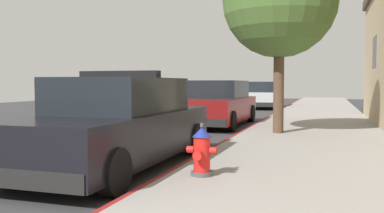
# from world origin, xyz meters

# --- Properties ---
(ground_plane) EXTENTS (34.26, 60.00, 0.20)m
(ground_plane) POSITION_xyz_m (-4.15, 10.00, -0.10)
(ground_plane) COLOR #353538
(sidewalk_pavement) EXTENTS (3.69, 60.00, 0.14)m
(sidewalk_pavement) POSITION_xyz_m (1.85, 10.00, 0.07)
(sidewalk_pavement) COLOR gray
(sidewalk_pavement) RESTS_ON ground
(curb_painted_edge) EXTENTS (0.08, 60.00, 0.14)m
(curb_painted_edge) POSITION_xyz_m (-0.04, 10.00, 0.07)
(curb_painted_edge) COLOR maroon
(curb_painted_edge) RESTS_ON ground
(police_cruiser) EXTENTS (1.94, 4.84, 1.68)m
(police_cruiser) POSITION_xyz_m (-1.24, 5.22, 0.74)
(police_cruiser) COLOR black
(police_cruiser) RESTS_ON ground
(parked_car_silver_ahead) EXTENTS (1.94, 4.84, 1.56)m
(parked_car_silver_ahead) POSITION_xyz_m (-1.41, 12.80, 0.74)
(parked_car_silver_ahead) COLOR maroon
(parked_car_silver_ahead) RESTS_ON ground
(parked_car_dark_far) EXTENTS (1.94, 4.84, 1.56)m
(parked_car_dark_far) POSITION_xyz_m (-1.43, 23.59, 0.74)
(parked_car_dark_far) COLOR #B2B5BA
(parked_car_dark_far) RESTS_ON ground
(fire_hydrant) EXTENTS (0.44, 0.40, 0.76)m
(fire_hydrant) POSITION_xyz_m (0.51, 4.45, 0.48)
(fire_hydrant) COLOR #4C4C51
(fire_hydrant) RESTS_ON sidewalk_pavement
(street_tree) EXTENTS (3.03, 3.03, 5.04)m
(street_tree) POSITION_xyz_m (0.96, 10.10, 3.64)
(street_tree) COLOR brown
(street_tree) RESTS_ON sidewalk_pavement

